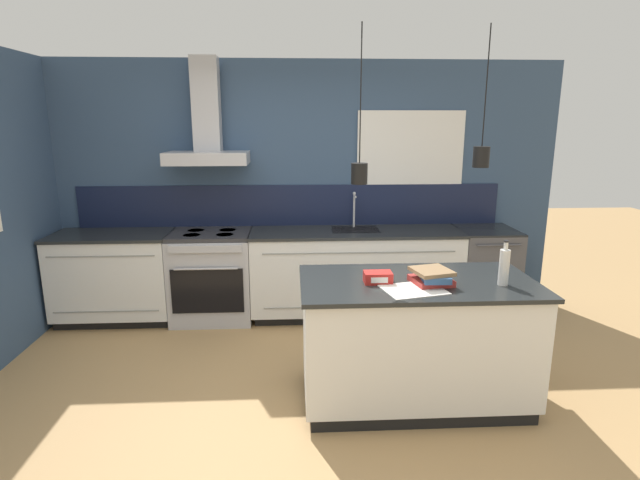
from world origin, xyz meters
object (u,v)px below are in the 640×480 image
object	(u,v)px
oven_range	(212,276)
bottle_on_island	(504,266)
dishwasher	(484,271)
red_supply_box	(378,277)
book_stack	(432,277)

from	to	relation	value
oven_range	bottle_on_island	size ratio (longest dim) A/B	2.93
oven_range	dishwasher	world-z (taller)	same
dishwasher	red_supply_box	world-z (taller)	red_supply_box
oven_range	red_supply_box	world-z (taller)	red_supply_box
bottle_on_island	red_supply_box	world-z (taller)	bottle_on_island
dishwasher	bottle_on_island	xyz separation A→B (m)	(-0.58, -1.76, 0.58)
oven_range	book_stack	size ratio (longest dim) A/B	2.92
dishwasher	book_stack	xyz separation A→B (m)	(-1.06, -1.73, 0.51)
dishwasher	bottle_on_island	size ratio (longest dim) A/B	2.93
book_stack	red_supply_box	world-z (taller)	book_stack
bottle_on_island	red_supply_box	bearing A→B (deg)	173.85
red_supply_box	book_stack	bearing A→B (deg)	-8.60
bottle_on_island	dishwasher	bearing A→B (deg)	71.89
oven_range	dishwasher	bearing A→B (deg)	0.09
oven_range	dishwasher	xyz separation A→B (m)	(2.83, 0.00, 0.00)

